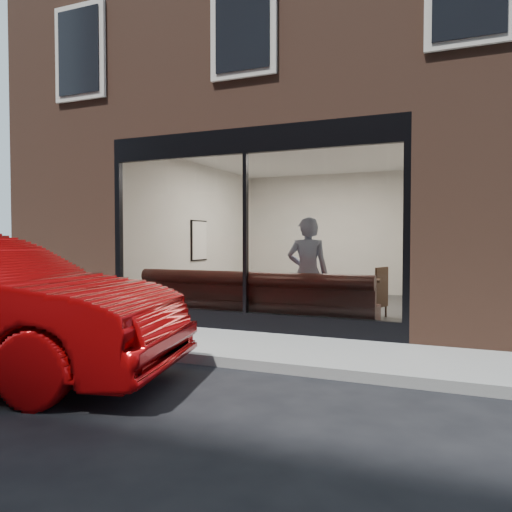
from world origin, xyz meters
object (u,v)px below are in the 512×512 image
at_px(person, 308,273).
at_px(cafe_chair_right, 372,305).
at_px(banquette, 255,313).
at_px(cafe_table_left, 246,277).
at_px(cafe_table_right, 361,280).

xyz_separation_m(person, cafe_chair_right, (0.79, 1.50, -0.67)).
relative_size(banquette, cafe_table_left, 6.97).
xyz_separation_m(cafe_table_left, cafe_chair_right, (2.25, 0.71, -0.50)).
height_order(banquette, cafe_chair_right, banquette).
bearing_deg(cafe_table_right, person, -121.20).
relative_size(cafe_table_right, cafe_chair_right, 1.55).
height_order(cafe_table_right, cafe_chair_right, cafe_table_right).
xyz_separation_m(cafe_table_left, cafe_table_right, (2.12, 0.29, 0.00)).
bearing_deg(cafe_table_left, banquette, -57.91).
bearing_deg(banquette, cafe_table_right, 40.59).
distance_m(cafe_table_right, cafe_chair_right, 0.66).
bearing_deg(cafe_chair_right, cafe_table_right, 93.11).
xyz_separation_m(person, cafe_table_left, (-1.46, 0.80, -0.17)).
relative_size(banquette, cafe_chair_right, 9.54).
bearing_deg(cafe_table_right, banquette, -139.41).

